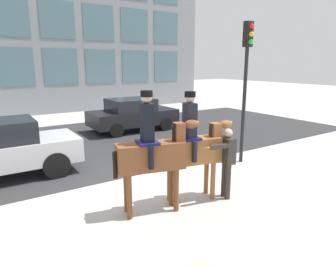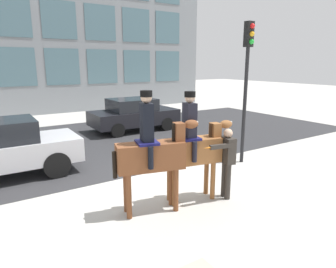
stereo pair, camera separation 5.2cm
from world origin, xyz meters
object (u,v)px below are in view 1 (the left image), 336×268
object	(u,v)px
mounted_horse_companion	(193,147)
pedestrian_bystander	(227,158)
street_car_far_lane	(132,114)
traffic_light	(246,71)
mounted_horse_lead	(153,152)

from	to	relation	value
mounted_horse_companion	pedestrian_bystander	size ratio (longest dim) A/B	1.51
pedestrian_bystander	street_car_far_lane	bearing A→B (deg)	-89.40
pedestrian_bystander	traffic_light	distance (m)	3.39
mounted_horse_lead	traffic_light	size ratio (longest dim) A/B	0.60
mounted_horse_lead	pedestrian_bystander	distance (m)	1.81
mounted_horse_companion	traffic_light	xyz separation A→B (m)	(2.98, 1.30, 1.58)
mounted_horse_lead	street_car_far_lane	distance (m)	8.10
street_car_far_lane	traffic_light	xyz separation A→B (m)	(0.81, -6.11, 2.08)
pedestrian_bystander	street_car_far_lane	size ratio (longest dim) A/B	0.42
mounted_horse_companion	pedestrian_bystander	world-z (taller)	mounted_horse_companion
pedestrian_bystander	street_car_far_lane	xyz separation A→B (m)	(1.47, 7.77, -0.21)
mounted_horse_companion	traffic_light	distance (m)	3.61
mounted_horse_companion	street_car_far_lane	xyz separation A→B (m)	(2.17, 7.41, -0.50)
pedestrian_bystander	traffic_light	bearing A→B (deg)	-132.66
mounted_horse_companion	street_car_far_lane	size ratio (longest dim) A/B	0.63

